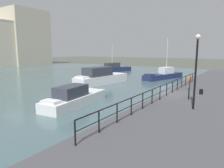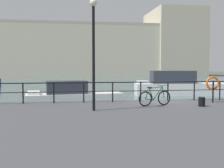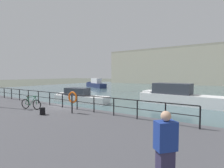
% 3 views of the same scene
% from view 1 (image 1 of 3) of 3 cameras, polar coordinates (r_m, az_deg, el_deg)
% --- Properties ---
extents(ground_plane, '(240.00, 240.00, 0.00)m').
position_cam_1_polar(ground_plane, '(19.03, 13.97, -5.50)').
color(ground_plane, '#4C5147').
extents(moored_green_narrowboat, '(7.58, 2.97, 1.81)m').
position_cam_1_polar(moored_green_narrowboat, '(18.24, -10.66, -3.81)').
color(moored_green_narrowboat, white).
rests_on(moored_green_narrowboat, water_basin).
extents(moored_red_daysailer, '(9.55, 3.35, 2.48)m').
position_cam_1_polar(moored_red_daysailer, '(29.66, -3.29, 1.96)').
color(moored_red_daysailer, white).
rests_on(moored_red_daysailer, water_basin).
extents(moored_blue_motorboat, '(9.97, 4.14, 6.39)m').
position_cam_1_polar(moored_blue_motorboat, '(46.85, 0.40, 4.44)').
color(moored_blue_motorboat, navy).
rests_on(moored_blue_motorboat, water_basin).
extents(moored_cabin_cruiser, '(9.15, 4.37, 6.95)m').
position_cam_1_polar(moored_cabin_cruiser, '(36.14, 14.44, 2.52)').
color(moored_cabin_cruiser, navy).
rests_on(moored_cabin_cruiser, water_basin).
extents(quay_railing, '(21.70, 0.07, 1.08)m').
position_cam_1_polar(quay_railing, '(17.39, 15.25, -0.94)').
color(quay_railing, black).
rests_on(quay_railing, quay_promenade).
extents(parked_bicycle, '(1.73, 0.48, 0.98)m').
position_cam_1_polar(parked_bicycle, '(17.24, 20.94, -2.48)').
color(parked_bicycle, black).
rests_on(parked_bicycle, quay_promenade).
extents(mooring_bollard, '(0.32, 0.32, 0.44)m').
position_cam_1_polar(mooring_bollard, '(19.24, 23.93, -2.00)').
color(mooring_bollard, black).
rests_on(mooring_bollard, quay_promenade).
extents(life_ring_stand, '(0.75, 0.16, 1.40)m').
position_cam_1_polar(life_ring_stand, '(20.59, 21.11, 1.00)').
color(life_ring_stand, black).
rests_on(life_ring_stand, quay_promenade).
extents(quay_lamp_post, '(0.32, 0.32, 4.75)m').
position_cam_1_polar(quay_lamp_post, '(13.73, 22.76, 5.66)').
color(quay_lamp_post, black).
rests_on(quay_lamp_post, quay_promenade).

